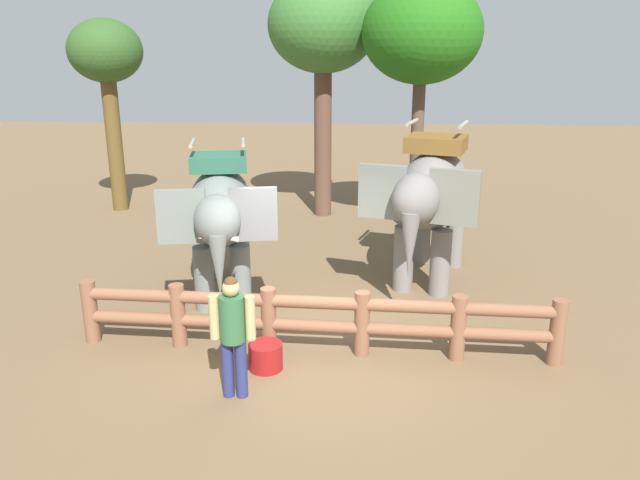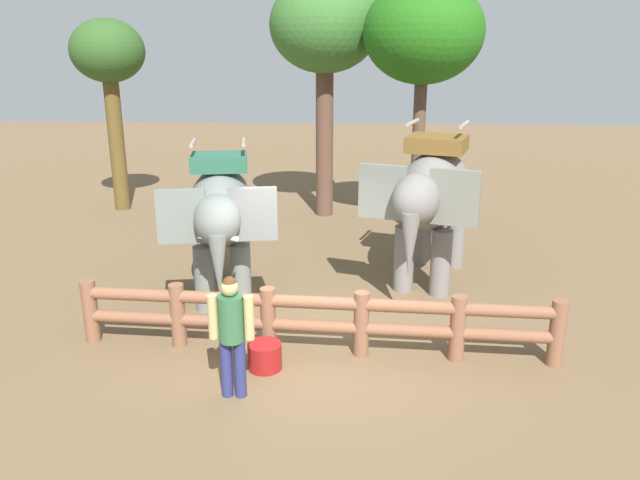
{
  "view_description": "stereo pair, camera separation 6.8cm",
  "coord_description": "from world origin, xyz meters",
  "px_view_note": "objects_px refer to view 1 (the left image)",
  "views": [
    {
      "loc": [
        0.55,
        -8.93,
        4.64
      ],
      "look_at": [
        0.0,
        1.29,
        1.4
      ],
      "focal_mm": 34.52,
      "sensor_mm": 36.0,
      "label": 1
    },
    {
      "loc": [
        0.62,
        -8.92,
        4.64
      ],
      "look_at": [
        0.0,
        1.29,
        1.4
      ],
      "focal_mm": 34.52,
      "sensor_mm": 36.0,
      "label": 2
    }
  ],
  "objects_px": {
    "tree_back_center": "(106,60)",
    "elephant_near_left": "(221,213)",
    "feed_bucket": "(266,356)",
    "elephant_center": "(431,195)",
    "log_fence": "(315,317)",
    "tree_far_right": "(323,30)",
    "tree_far_left": "(422,34)",
    "tourist_woman_in_black": "(233,329)"
  },
  "relations": [
    {
      "from": "tree_back_center",
      "to": "elephant_near_left",
      "type": "bearing_deg",
      "value": -55.44
    },
    {
      "from": "feed_bucket",
      "to": "elephant_near_left",
      "type": "bearing_deg",
      "value": 113.26
    },
    {
      "from": "elephant_center",
      "to": "tree_back_center",
      "type": "bearing_deg",
      "value": 147.34
    },
    {
      "from": "log_fence",
      "to": "tree_far_right",
      "type": "height_order",
      "value": "tree_far_right"
    },
    {
      "from": "log_fence",
      "to": "tree_far_left",
      "type": "height_order",
      "value": "tree_far_left"
    },
    {
      "from": "tree_far_left",
      "to": "elephant_near_left",
      "type": "bearing_deg",
      "value": -131.07
    },
    {
      "from": "tree_far_left",
      "to": "tree_back_center",
      "type": "xyz_separation_m",
      "value": [
        -8.47,
        1.79,
        -0.63
      ]
    },
    {
      "from": "log_fence",
      "to": "tree_far_left",
      "type": "bearing_deg",
      "value": 72.53
    },
    {
      "from": "elephant_center",
      "to": "feed_bucket",
      "type": "bearing_deg",
      "value": -126.73
    },
    {
      "from": "log_fence",
      "to": "tree_far_right",
      "type": "xyz_separation_m",
      "value": [
        -0.29,
        8.36,
        4.43
      ]
    },
    {
      "from": "elephant_near_left",
      "to": "tree_far_left",
      "type": "xyz_separation_m",
      "value": [
        4.04,
        4.64,
        3.23
      ]
    },
    {
      "from": "tree_back_center",
      "to": "tree_far_right",
      "type": "relative_size",
      "value": 0.84
    },
    {
      "from": "log_fence",
      "to": "elephant_center",
      "type": "bearing_deg",
      "value": 56.71
    },
    {
      "from": "elephant_center",
      "to": "tourist_woman_in_black",
      "type": "xyz_separation_m",
      "value": [
        -3.14,
        -4.56,
        -0.8
      ]
    },
    {
      "from": "log_fence",
      "to": "tree_far_right",
      "type": "bearing_deg",
      "value": 91.99
    },
    {
      "from": "elephant_near_left",
      "to": "feed_bucket",
      "type": "distance_m",
      "value": 3.34
    },
    {
      "from": "tree_far_left",
      "to": "tree_back_center",
      "type": "height_order",
      "value": "tree_far_left"
    },
    {
      "from": "log_fence",
      "to": "feed_bucket",
      "type": "height_order",
      "value": "log_fence"
    },
    {
      "from": "elephant_near_left",
      "to": "tourist_woman_in_black",
      "type": "bearing_deg",
      "value": -76.16
    },
    {
      "from": "log_fence",
      "to": "tree_back_center",
      "type": "distance_m",
      "value": 11.31
    },
    {
      "from": "tourist_woman_in_black",
      "to": "tree_back_center",
      "type": "xyz_separation_m",
      "value": [
        -5.3,
        9.97,
        3.25
      ]
    },
    {
      "from": "elephant_center",
      "to": "tree_back_center",
      "type": "distance_m",
      "value": 10.31
    },
    {
      "from": "tourist_woman_in_black",
      "to": "tree_far_left",
      "type": "bearing_deg",
      "value": 68.79
    },
    {
      "from": "elephant_center",
      "to": "tree_far_left",
      "type": "relative_size",
      "value": 0.63
    },
    {
      "from": "elephant_near_left",
      "to": "tree_far_right",
      "type": "height_order",
      "value": "tree_far_right"
    },
    {
      "from": "log_fence",
      "to": "elephant_center",
      "type": "xyz_separation_m",
      "value": [
        2.11,
        3.22,
        1.22
      ]
    },
    {
      "from": "elephant_near_left",
      "to": "tree_far_left",
      "type": "distance_m",
      "value": 6.95
    },
    {
      "from": "tree_far_right",
      "to": "feed_bucket",
      "type": "relative_size",
      "value": 12.51
    },
    {
      "from": "tree_back_center",
      "to": "feed_bucket",
      "type": "relative_size",
      "value": 10.5
    },
    {
      "from": "log_fence",
      "to": "elephant_near_left",
      "type": "relative_size",
      "value": 2.14
    },
    {
      "from": "tourist_woman_in_black",
      "to": "tree_far_right",
      "type": "bearing_deg",
      "value": 85.69
    },
    {
      "from": "log_fence",
      "to": "tree_back_center",
      "type": "xyz_separation_m",
      "value": [
        -6.32,
        8.63,
        3.67
      ]
    },
    {
      "from": "tree_far_right",
      "to": "elephant_center",
      "type": "bearing_deg",
      "value": -64.94
    },
    {
      "from": "tree_far_left",
      "to": "tree_far_right",
      "type": "height_order",
      "value": "tree_far_right"
    },
    {
      "from": "elephant_center",
      "to": "tree_far_right",
      "type": "xyz_separation_m",
      "value": [
        -2.4,
        5.14,
        3.21
      ]
    },
    {
      "from": "tourist_woman_in_black",
      "to": "feed_bucket",
      "type": "height_order",
      "value": "tourist_woman_in_black"
    },
    {
      "from": "elephant_near_left",
      "to": "tree_back_center",
      "type": "xyz_separation_m",
      "value": [
        -4.43,
        6.43,
        2.59
      ]
    },
    {
      "from": "log_fence",
      "to": "tree_far_left",
      "type": "relative_size",
      "value": 1.22
    },
    {
      "from": "tree_far_right",
      "to": "tourist_woman_in_black",
      "type": "bearing_deg",
      "value": -94.31
    },
    {
      "from": "log_fence",
      "to": "tree_back_center",
      "type": "bearing_deg",
      "value": 126.23
    },
    {
      "from": "elephant_near_left",
      "to": "elephant_center",
      "type": "bearing_deg",
      "value": 14.34
    },
    {
      "from": "elephant_center",
      "to": "tourist_woman_in_black",
      "type": "height_order",
      "value": "elephant_center"
    }
  ]
}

